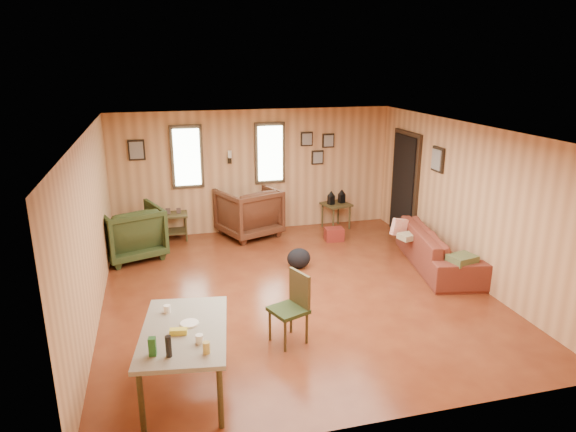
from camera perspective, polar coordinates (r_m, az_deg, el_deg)
The scene contains 11 objects.
room at distance 7.61m, azimuth 1.47°, elevation 0.94°, with size 5.54×6.04×2.44m.
sofa at distance 8.83m, azimuth 16.56°, elevation -2.76°, with size 2.20×0.64×0.86m, color maroon.
recliner_brown at distance 9.95m, azimuth -4.40°, elevation 0.70°, with size 1.02×0.95×1.04m, color #502918.
recliner_green at distance 9.22m, azimuth -17.11°, elevation -1.47°, with size 0.98×0.92×1.01m, color #2C391A.
end_table at distance 9.99m, azimuth -12.50°, elevation -0.62°, with size 0.50×0.46×0.63m.
side_table at distance 10.41m, azimuth 5.39°, elevation 1.53°, with size 0.61×0.61×0.80m.
cooler at distance 9.79m, azimuth 5.14°, elevation -2.04°, with size 0.36×0.27×0.25m.
backpack at distance 8.48m, azimuth 1.20°, elevation -4.72°, with size 0.42×0.33×0.34m.
sofa_pillows at distance 8.46m, azimuth 15.60°, elevation -3.06°, with size 0.73×1.67×0.34m.
dining_table at distance 5.40m, azimuth -11.47°, elevation -12.85°, with size 1.04×1.51×0.92m.
dining_chair at distance 6.27m, azimuth 0.54°, elevation -9.70°, with size 0.51×0.51×0.88m.
Camera 1 is at (-1.86, -6.75, 3.32)m, focal length 32.00 mm.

